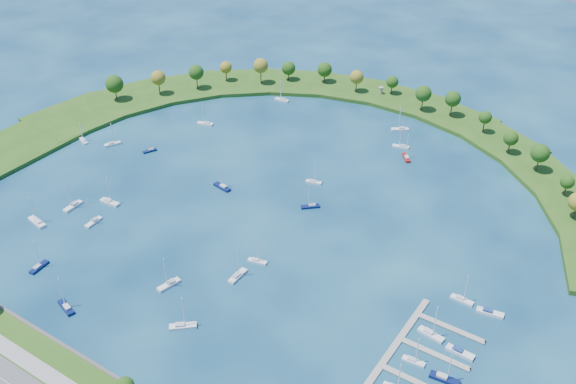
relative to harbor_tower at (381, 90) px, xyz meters
The scene contains 31 objects.
ground 117.08m from the harbor_tower, 85.89° to the right, with size 700.00×700.00×0.00m, color #082646.
breakwater 77.92m from the harbor_tower, 119.16° to the right, with size 286.74×247.64×2.00m.
breakwater_trees 36.01m from the harbor_tower, 113.15° to the right, with size 239.27×95.94×14.67m.
harbor_tower is the anchor object (origin of this frame).
moored_boat_0 174.56m from the harbor_tower, 109.15° to the right, with size 2.82×8.85×12.87m.
moored_boat_1 130.03m from the harbor_tower, 119.08° to the right, with size 4.50×6.73×9.66m.
moored_boat_2 193.67m from the harbor_tower, 82.39° to the right, with size 8.25×7.65×12.94m.
moored_boat_3 161.53m from the harbor_tower, 106.88° to the right, with size 9.14×3.15×13.21m.
moored_boat_4 120.67m from the harbor_tower, 97.24° to the right, with size 9.05×3.89×12.89m.
moored_boat_5 54.07m from the harbor_tower, 141.48° to the right, with size 8.09×2.78×11.69m.
moored_boat_6 39.13m from the harbor_tower, 48.76° to the right, with size 8.36×6.96×12.60m.
moored_boat_7 66.72m from the harbor_tower, 52.96° to the right, with size 6.76×7.73×11.85m.
moored_boat_8 154.21m from the harbor_tower, 80.11° to the right, with size 7.46×3.69×10.57m.
moored_boat_9 97.86m from the harbor_tower, 127.06° to the right, with size 8.52×4.66×12.07m.
moored_boat_10 144.63m from the harbor_tower, 124.79° to the right, with size 5.59×7.87×11.42m.
moored_boat_11 113.87m from the harbor_tower, 77.76° to the right, with size 7.19×6.84×11.41m.
moored_boat_12 207.15m from the harbor_tower, 93.50° to the right, with size 9.12×4.93×12.91m.
moored_boat_13 190.26m from the harbor_tower, 108.50° to the right, with size 9.96×4.30×14.18m.
moored_boat_14 173.07m from the harbor_tower, 104.00° to the right, with size 2.66×7.97×11.54m.
moored_boat_15 157.34m from the harbor_tower, 127.87° to the right, with size 7.38×4.44×10.50m.
moored_boat_16 95.82m from the harbor_tower, 80.77° to the right, with size 7.28×3.67×10.31m.
moored_boat_17 179.47m from the harbor_tower, 87.35° to the right, with size 4.32×8.99×12.74m.
moored_boat_18 164.42m from the harbor_tower, 81.08° to the right, with size 2.51×8.68×12.72m.
moored_boat_19 56.31m from the harbor_tower, 53.35° to the right, with size 8.11×4.23×11.48m.
moored_boat_20 201.56m from the harbor_tower, 100.66° to the right, with size 3.04×8.10×11.63m.
docked_boat_6 189.30m from the harbor_tower, 60.25° to the right, with size 7.26×2.60×10.46m.
docked_boat_7 195.80m from the harbor_tower, 57.78° to the right, with size 9.24×3.44×13.27m.
docked_boat_8 177.95m from the harbor_tower, 58.15° to the right, with size 9.09×3.72×12.98m.
docked_boat_9 185.39m from the harbor_tower, 55.74° to the right, with size 9.04×2.81×1.83m.
docked_boat_10 162.08m from the harbor_tower, 53.54° to the right, with size 7.95×2.40×11.61m.
docked_boat_11 168.81m from the harbor_tower, 50.98° to the right, with size 9.15×3.94×1.81m.
Camera 1 is at (129.24, -182.93, 152.23)m, focal length 40.64 mm.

